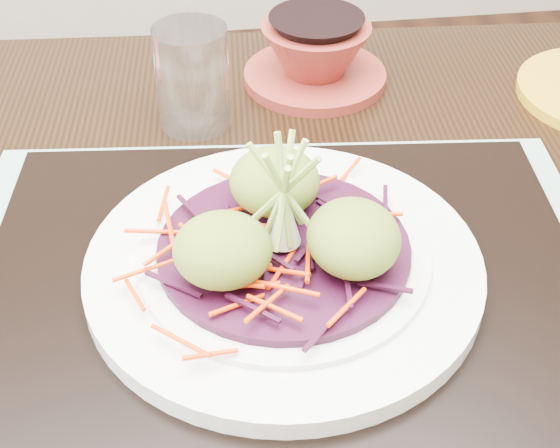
{
  "coord_description": "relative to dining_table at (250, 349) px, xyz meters",
  "views": [
    {
      "loc": [
        -0.02,
        -0.48,
        1.2
      ],
      "look_at": [
        0.04,
        -0.04,
        0.83
      ],
      "focal_mm": 50.0,
      "sensor_mm": 36.0,
      "label": 1
    }
  ],
  "objects": [
    {
      "name": "dining_table",
      "position": [
        0.0,
        0.0,
        0.0
      ],
      "size": [
        1.29,
        0.91,
        0.77
      ],
      "rotation": [
        0.0,
        0.0,
        -0.07
      ],
      "color": "black",
      "rests_on": "ground"
    },
    {
      "name": "white_plate",
      "position": [
        0.02,
        -0.04,
        0.14
      ],
      "size": [
        0.29,
        0.29,
        0.02
      ],
      "color": "silver",
      "rests_on": "serving_tray"
    },
    {
      "name": "scallion_garnish",
      "position": [
        0.02,
        -0.04,
        0.2
      ],
      "size": [
        0.07,
        0.07,
        0.1
      ],
      "primitive_type": null,
      "color": "#8DB046",
      "rests_on": "cabbage_bed"
    },
    {
      "name": "water_glass",
      "position": [
        -0.03,
        0.22,
        0.15
      ],
      "size": [
        0.09,
        0.09,
        0.1
      ],
      "primitive_type": "cylinder",
      "rotation": [
        0.0,
        0.0,
        -0.41
      ],
      "color": "white",
      "rests_on": "dining_table"
    },
    {
      "name": "placemat",
      "position": [
        0.02,
        -0.04,
        0.1
      ],
      "size": [
        0.55,
        0.45,
        0.0
      ],
      "primitive_type": "cube",
      "rotation": [
        0.0,
        0.0,
        -0.1
      ],
      "color": "#88AF9A",
      "rests_on": "dining_table"
    },
    {
      "name": "carrot_julienne",
      "position": [
        0.02,
        -0.04,
        0.16
      ],
      "size": [
        0.22,
        0.22,
        0.01
      ],
      "primitive_type": null,
      "color": "#E43704",
      "rests_on": "cabbage_bed"
    },
    {
      "name": "terracotta_bowl_set",
      "position": [
        0.1,
        0.28,
        0.13
      ],
      "size": [
        0.16,
        0.16,
        0.06
      ],
      "rotation": [
        0.0,
        0.0,
        -0.01
      ],
      "color": "maroon",
      "rests_on": "dining_table"
    },
    {
      "name": "cabbage_bed",
      "position": [
        0.02,
        -0.04,
        0.15
      ],
      "size": [
        0.18,
        0.18,
        0.01
      ],
      "primitive_type": "cylinder",
      "color": "#320A21",
      "rests_on": "white_plate"
    },
    {
      "name": "guacamole_scoops",
      "position": [
        0.02,
        -0.04,
        0.18
      ],
      "size": [
        0.16,
        0.14,
        0.05
      ],
      "color": "olive",
      "rests_on": "cabbage_bed"
    },
    {
      "name": "serving_tray",
      "position": [
        0.02,
        -0.04,
        0.12
      ],
      "size": [
        0.48,
        0.38,
        0.02
      ],
      "primitive_type": "cube",
      "rotation": [
        0.0,
        0.0,
        -0.1
      ],
      "color": "black",
      "rests_on": "placemat"
    }
  ]
}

